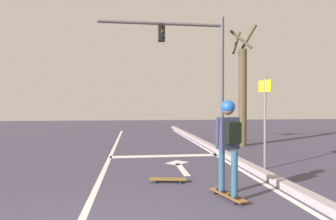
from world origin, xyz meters
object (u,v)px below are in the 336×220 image
Objects in this scene: skater at (229,135)px; street_sign_post at (265,109)px; skateboard at (228,195)px; spare_skateboard at (168,179)px; roadside_tree at (243,92)px; traffic_signal_mast at (194,57)px.

street_sign_post is at bearing 51.06° from skater.
skateboard is 1.10× the size of spare_skateboard.
street_sign_post is 4.27m from roadside_tree.
skater is 0.69× the size of street_sign_post.
roadside_tree is at bearing 75.61° from street_sign_post.
skateboard is 6.78m from traffic_signal_mast.
skateboard is 0.18× the size of roadside_tree.
skater is 1.83m from spare_skateboard.
skater is 6.32m from traffic_signal_mast.
roadside_tree is at bearing 10.51° from traffic_signal_mast.
spare_skateboard is 0.34× the size of street_sign_post.
roadside_tree is at bearing 66.01° from skater.
skater is at bearing -52.10° from spare_skateboard.
skateboard is 0.18× the size of traffic_signal_mast.
spare_skateboard is 5.99m from traffic_signal_mast.
roadside_tree is (2.77, 6.19, 2.13)m from skateboard.
roadside_tree is at bearing 65.92° from skateboard.
spare_skateboard is at bearing -108.99° from traffic_signal_mast.
roadside_tree is (2.76, 6.21, 1.08)m from skater.
skater is 2.04× the size of spare_skateboard.
traffic_signal_mast is (0.68, 5.82, 2.36)m from skater.
skateboard is 0.37× the size of street_sign_post.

